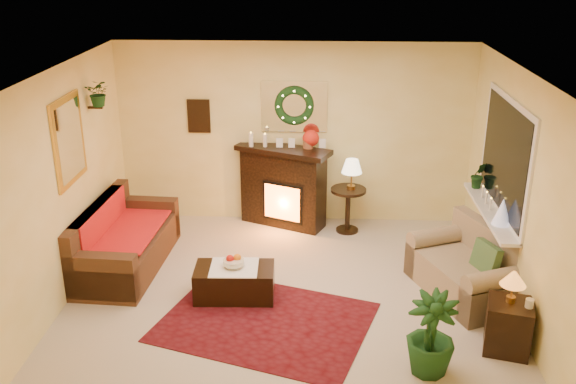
{
  "coord_description": "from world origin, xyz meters",
  "views": [
    {
      "loc": [
        0.32,
        -6.54,
        3.82
      ],
      "look_at": [
        0.0,
        0.35,
        1.15
      ],
      "focal_mm": 40.0,
      "sensor_mm": 36.0,
      "label": 1
    }
  ],
  "objects_px": {
    "coffee_table": "(235,281)",
    "end_table_square": "(508,326)",
    "fireplace": "(283,188)",
    "side_table_round": "(348,210)",
    "loveseat": "(466,261)",
    "sofa": "(126,235)"
  },
  "relations": [
    {
      "from": "fireplace",
      "to": "side_table_round",
      "type": "relative_size",
      "value": 1.86
    },
    {
      "from": "sofa",
      "to": "loveseat",
      "type": "height_order",
      "value": "sofa"
    },
    {
      "from": "loveseat",
      "to": "side_table_round",
      "type": "height_order",
      "value": "loveseat"
    },
    {
      "from": "end_table_square",
      "to": "coffee_table",
      "type": "height_order",
      "value": "end_table_square"
    },
    {
      "from": "side_table_round",
      "to": "end_table_square",
      "type": "bearing_deg",
      "value": -61.97
    },
    {
      "from": "side_table_round",
      "to": "coffee_table",
      "type": "bearing_deg",
      "value": -125.76
    },
    {
      "from": "fireplace",
      "to": "side_table_round",
      "type": "distance_m",
      "value": 0.97
    },
    {
      "from": "side_table_round",
      "to": "coffee_table",
      "type": "distance_m",
      "value": 2.35
    },
    {
      "from": "side_table_round",
      "to": "end_table_square",
      "type": "height_order",
      "value": "side_table_round"
    },
    {
      "from": "coffee_table",
      "to": "end_table_square",
      "type": "bearing_deg",
      "value": -19.23
    },
    {
      "from": "end_table_square",
      "to": "loveseat",
      "type": "bearing_deg",
      "value": 100.31
    },
    {
      "from": "loveseat",
      "to": "coffee_table",
      "type": "xyz_separation_m",
      "value": [
        -2.65,
        -0.21,
        -0.21
      ]
    },
    {
      "from": "sofa",
      "to": "side_table_round",
      "type": "bearing_deg",
      "value": 26.5
    },
    {
      "from": "fireplace",
      "to": "coffee_table",
      "type": "height_order",
      "value": "fireplace"
    },
    {
      "from": "loveseat",
      "to": "end_table_square",
      "type": "relative_size",
      "value": 2.59
    },
    {
      "from": "fireplace",
      "to": "end_table_square",
      "type": "bearing_deg",
      "value": -27.44
    },
    {
      "from": "coffee_table",
      "to": "fireplace",
      "type": "bearing_deg",
      "value": 76.1
    },
    {
      "from": "side_table_round",
      "to": "end_table_square",
      "type": "distance_m",
      "value": 3.16
    },
    {
      "from": "fireplace",
      "to": "coffee_table",
      "type": "bearing_deg",
      "value": -78.01
    },
    {
      "from": "loveseat",
      "to": "coffee_table",
      "type": "distance_m",
      "value": 2.67
    },
    {
      "from": "loveseat",
      "to": "sofa",
      "type": "bearing_deg",
      "value": 150.59
    },
    {
      "from": "fireplace",
      "to": "side_table_round",
      "type": "height_order",
      "value": "fireplace"
    }
  ]
}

